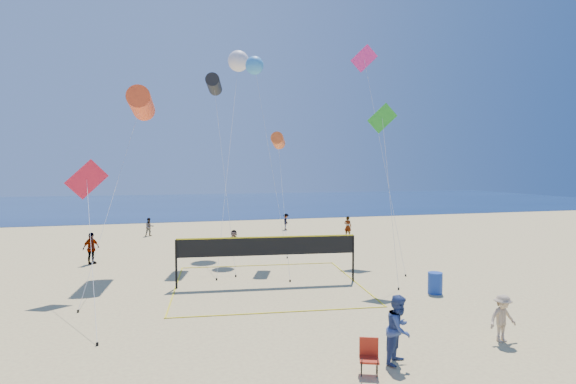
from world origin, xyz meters
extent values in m
cube|color=#10254C|center=(0.00, 62.00, 0.01)|extent=(140.00, 50.00, 0.03)
imported|color=#334780|center=(2.14, 1.40, 0.96)|extent=(1.19, 1.17, 1.93)
imported|color=tan|center=(6.07, 1.94, 0.75)|extent=(1.01, 0.62, 1.50)
imported|color=gray|center=(-8.40, 17.77, 0.91)|extent=(1.06, 1.08, 1.82)
imported|color=gray|center=(0.00, 19.11, 0.75)|extent=(1.44, 0.95, 1.49)
imported|color=gray|center=(9.82, 23.57, 0.83)|extent=(0.70, 0.71, 1.66)
imported|color=gray|center=(-5.60, 28.06, 0.74)|extent=(0.85, 0.75, 1.47)
imported|color=gray|center=(6.09, 28.89, 0.72)|extent=(0.87, 1.07, 1.44)
cube|color=#B52714|center=(0.99, 0.90, 0.41)|extent=(0.64, 0.62, 0.06)
cube|color=#B52714|center=(1.07, 1.09, 0.69)|extent=(0.49, 0.23, 0.51)
cylinder|color=black|center=(0.74, 0.81, 0.23)|extent=(0.12, 0.25, 0.66)
cylinder|color=black|center=(0.87, 1.15, 0.23)|extent=(0.12, 0.25, 0.66)
cylinder|color=black|center=(1.11, 0.66, 0.23)|extent=(0.12, 0.25, 0.66)
cylinder|color=black|center=(1.25, 1.00, 0.23)|extent=(0.12, 0.25, 0.66)
cylinder|color=#183B9D|center=(7.16, 7.30, 0.46)|extent=(0.72, 0.72, 0.93)
cylinder|color=black|center=(-3.78, 11.12, 1.12)|extent=(0.10, 0.10, 2.23)
cylinder|color=black|center=(4.55, 10.26, 1.12)|extent=(0.10, 0.10, 2.23)
cube|color=black|center=(0.39, 10.69, 1.81)|extent=(8.33, 0.88, 0.84)
cube|color=yellow|center=(0.39, 10.69, 2.26)|extent=(8.33, 0.89, 0.06)
cube|color=yellow|center=(-0.04, 6.52, 0.01)|extent=(8.53, 0.93, 0.02)
cube|color=yellow|center=(0.82, 14.85, 0.01)|extent=(8.53, 0.93, 0.02)
cylinder|color=#FF4E21|center=(-5.43, 15.99, 8.99)|extent=(1.40, 3.00, 1.60)
cylinder|color=silver|center=(-6.45, 12.26, 4.52)|extent=(2.05, 7.47, 8.95)
cylinder|color=black|center=(-7.46, 8.54, 0.05)|extent=(0.08, 0.08, 0.10)
cylinder|color=black|center=(-1.29, 18.18, 10.62)|extent=(1.23, 2.14, 1.10)
cylinder|color=silver|center=(-1.07, 15.38, 5.33)|extent=(0.47, 5.61, 10.57)
cylinder|color=black|center=(-0.84, 12.58, 0.05)|extent=(0.08, 0.08, 0.10)
cylinder|color=#E45924|center=(2.15, 15.74, 7.10)|extent=(1.24, 1.87, 0.94)
cylinder|color=silver|center=(1.85, 13.32, 3.58)|extent=(0.61, 4.85, 7.06)
cylinder|color=black|center=(1.55, 10.90, 0.05)|extent=(0.08, 0.08, 0.10)
cube|color=#F71E3A|center=(-7.54, 11.59, 5.00)|extent=(1.78, 0.43, 1.79)
cylinder|color=silver|center=(-6.91, 8.25, 2.52)|extent=(1.29, 6.70, 4.96)
cylinder|color=black|center=(-6.27, 4.90, 0.05)|extent=(0.08, 0.08, 0.10)
cube|color=green|center=(6.04, 10.29, 7.93)|extent=(1.48, 0.29, 1.48)
cylinder|color=silver|center=(5.98, 9.28, 3.99)|extent=(0.14, 2.04, 7.88)
cylinder|color=black|center=(5.92, 8.27, 0.05)|extent=(0.08, 0.08, 0.10)
cube|color=#F62D8C|center=(8.40, 17.62, 12.66)|extent=(1.79, 0.37, 1.79)
cylinder|color=silver|center=(7.96, 14.04, 6.35)|extent=(0.89, 7.18, 12.62)
cylinder|color=black|center=(7.52, 10.45, 0.05)|extent=(0.08, 0.08, 0.10)
sphere|color=white|center=(0.80, 21.96, 13.01)|extent=(1.58, 1.58, 1.46)
cylinder|color=silver|center=(-0.52, 17.05, 6.53)|extent=(2.66, 9.83, 12.97)
cylinder|color=black|center=(-1.85, 12.14, 0.05)|extent=(0.08, 0.08, 0.10)
sphere|color=#3991E0|center=(1.51, 19.66, 12.25)|extent=(1.36, 1.36, 1.20)
cylinder|color=silver|center=(2.20, 18.06, 6.15)|extent=(1.39, 3.22, 12.20)
cylinder|color=black|center=(2.89, 16.46, 0.05)|extent=(0.08, 0.08, 0.10)
camera|label=1|loc=(-4.09, -9.76, 5.48)|focal=28.00mm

